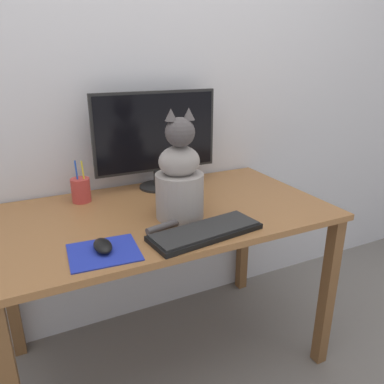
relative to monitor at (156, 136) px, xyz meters
The scene contains 9 objects.
ground_plane 1.02m from the monitor, 106.37° to the right, with size 12.00×12.00×0.00m, color slate.
wall_back 0.31m from the monitor, 122.18° to the left, with size 7.00×0.04×2.50m.
desk 0.44m from the monitor, 106.37° to the right, with size 1.32×0.74×0.74m.
monitor is the anchor object (origin of this frame).
keyboard 0.59m from the monitor, 93.23° to the right, with size 0.42×0.20×0.02m.
mousepad_left 0.68m from the monitor, 126.60° to the right, with size 0.23×0.21×0.00m.
computer_mouse_left 0.67m from the monitor, 127.15° to the right, with size 0.06×0.10×0.03m.
cat 0.37m from the monitor, 97.46° to the right, with size 0.27×0.21×0.41m.
pen_cup 0.41m from the monitor, behind, with size 0.08×0.08×0.18m.
Camera 1 is at (-0.51, -1.30, 1.32)m, focal length 35.00 mm.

